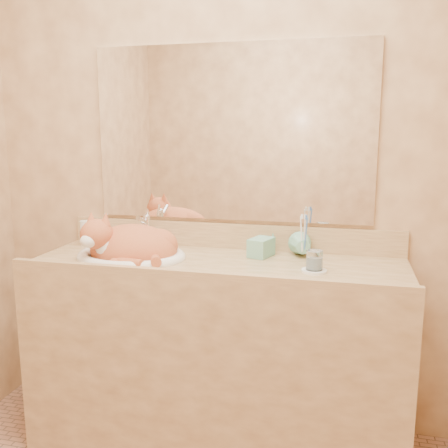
% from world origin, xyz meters
% --- Properties ---
extents(wall_back, '(2.40, 0.02, 2.50)m').
position_xyz_m(wall_back, '(0.00, 1.00, 1.25)').
color(wall_back, '#9A6C46').
rests_on(wall_back, ground).
extents(vanity_counter, '(1.60, 0.55, 0.85)m').
position_xyz_m(vanity_counter, '(0.00, 0.72, 0.42)').
color(vanity_counter, olive).
rests_on(vanity_counter, floor).
extents(mirror, '(1.30, 0.02, 0.80)m').
position_xyz_m(mirror, '(0.00, 0.99, 1.39)').
color(mirror, white).
rests_on(mirror, wall_back).
extents(sink_basin, '(0.51, 0.43, 0.15)m').
position_xyz_m(sink_basin, '(-0.38, 0.70, 0.92)').
color(sink_basin, white).
rests_on(sink_basin, vanity_counter).
extents(faucet, '(0.08, 0.13, 0.18)m').
position_xyz_m(faucet, '(-0.38, 0.89, 0.94)').
color(faucet, white).
rests_on(faucet, vanity_counter).
extents(cat, '(0.42, 0.35, 0.22)m').
position_xyz_m(cat, '(-0.39, 0.69, 0.91)').
color(cat, '#AF4B28').
rests_on(cat, sink_basin).
extents(soap_dispenser, '(0.11, 0.11, 0.19)m').
position_xyz_m(soap_dispenser, '(0.15, 0.80, 0.94)').
color(soap_dispenser, '#72B79B').
rests_on(soap_dispenser, vanity_counter).
extents(toothbrush_cup, '(0.13, 0.13, 0.10)m').
position_xyz_m(toothbrush_cup, '(0.36, 0.86, 0.90)').
color(toothbrush_cup, '#72B79B').
rests_on(toothbrush_cup, vanity_counter).
extents(toothbrushes, '(0.03, 0.03, 0.20)m').
position_xyz_m(toothbrushes, '(0.36, 0.86, 0.97)').
color(toothbrushes, white).
rests_on(toothbrushes, toothbrush_cup).
extents(saucer, '(0.10, 0.10, 0.01)m').
position_xyz_m(saucer, '(0.42, 0.67, 0.85)').
color(saucer, white).
rests_on(saucer, vanity_counter).
extents(water_glass, '(0.07, 0.07, 0.08)m').
position_xyz_m(water_glass, '(0.42, 0.67, 0.90)').
color(water_glass, white).
rests_on(water_glass, saucer).
extents(lotion_bottle, '(0.05, 0.05, 0.12)m').
position_xyz_m(lotion_bottle, '(-0.70, 0.88, 0.91)').
color(lotion_bottle, white).
rests_on(lotion_bottle, vanity_counter).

